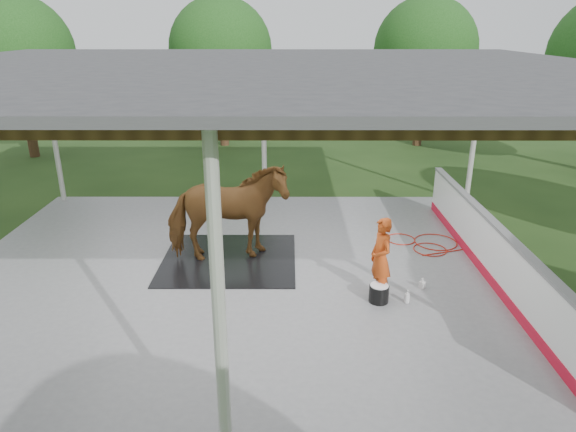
{
  "coord_description": "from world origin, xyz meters",
  "views": [
    {
      "loc": [
        0.68,
        -9.05,
        4.73
      ],
      "look_at": [
        0.66,
        -0.14,
        1.39
      ],
      "focal_mm": 32.0,
      "sensor_mm": 36.0,
      "label": 1
    }
  ],
  "objects_px": {
    "dasher_board": "(491,252)",
    "wash_bucket": "(379,293)",
    "handler": "(381,258)",
    "horse": "(227,213)"
  },
  "relations": [
    {
      "from": "dasher_board",
      "to": "wash_bucket",
      "type": "height_order",
      "value": "dasher_board"
    },
    {
      "from": "dasher_board",
      "to": "handler",
      "type": "xyz_separation_m",
      "value": [
        -2.28,
        -0.73,
        0.21
      ]
    },
    {
      "from": "dasher_board",
      "to": "handler",
      "type": "relative_size",
      "value": 5.29
    },
    {
      "from": "handler",
      "to": "dasher_board",
      "type": "bearing_deg",
      "value": 91.49
    },
    {
      "from": "dasher_board",
      "to": "horse",
      "type": "bearing_deg",
      "value": 171.2
    },
    {
      "from": "dasher_board",
      "to": "wash_bucket",
      "type": "distance_m",
      "value": 2.52
    },
    {
      "from": "horse",
      "to": "wash_bucket",
      "type": "relative_size",
      "value": 6.83
    },
    {
      "from": "wash_bucket",
      "to": "handler",
      "type": "bearing_deg",
      "value": 81.71
    },
    {
      "from": "dasher_board",
      "to": "wash_bucket",
      "type": "xyz_separation_m",
      "value": [
        -2.31,
        -0.94,
        -0.37
      ]
    },
    {
      "from": "handler",
      "to": "wash_bucket",
      "type": "xyz_separation_m",
      "value": [
        -0.03,
        -0.21,
        -0.59
      ]
    }
  ]
}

